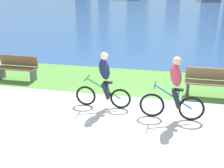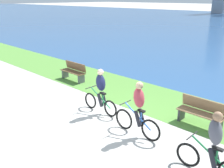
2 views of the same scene
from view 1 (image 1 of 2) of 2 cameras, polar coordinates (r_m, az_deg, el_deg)
The scene contains 7 objects.
ground_plane at distance 7.58m, azimuth 3.47°, elevation -7.34°, with size 300.00×300.00×0.00m, color #B2AFA8.
grass_strip_bayside at distance 10.43m, azimuth 6.21°, elevation 0.43°, with size 120.00×2.96×0.01m, color #59933D.
bay_water_surface at distance 44.14m, azimuth 11.52°, elevation 15.14°, with size 300.00×65.47×0.00m, color #2D568C.
cyclist_lead at distance 8.05m, azimuth -1.61°, elevation 0.76°, with size 1.65×0.52×1.64m.
cyclist_trailing at distance 7.51m, azimuth 12.42°, elevation -1.04°, with size 1.71×0.52×1.71m.
bench_near_path at distance 9.51m, azimuth 19.02°, elevation 0.31°, with size 1.50×0.47×0.90m.
bench_far_along_path at distance 11.08m, azimuth -18.50°, elevation 3.11°, with size 1.50×0.47×0.90m.
Camera 1 is at (1.01, -6.66, 3.48)m, focal length 45.37 mm.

